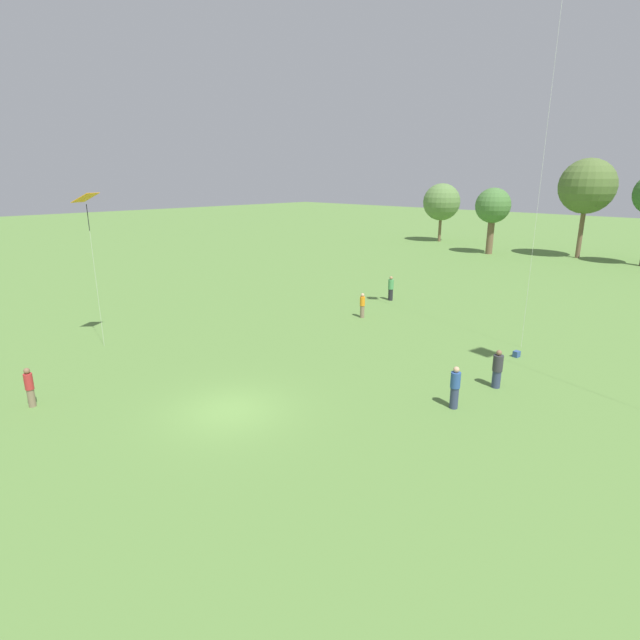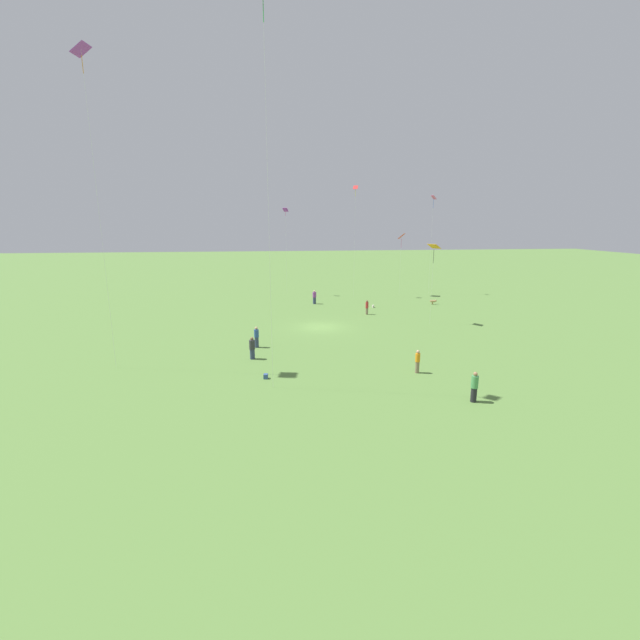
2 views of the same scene
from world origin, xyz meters
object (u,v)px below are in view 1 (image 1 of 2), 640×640
(person_0, at_px, (362,305))
(person_2, at_px, (455,388))
(person_4, at_px, (391,288))
(person_3, at_px, (30,387))
(picnic_bag_1, at_px, (516,354))
(person_5, at_px, (497,369))
(kite_5, at_px, (86,202))

(person_0, bearing_deg, person_2, 6.51)
(person_0, height_order, person_4, person_4)
(person_3, distance_m, picnic_bag_1, 22.50)
(person_2, relative_size, person_4, 0.97)
(person_4, relative_size, picnic_bag_1, 5.08)
(person_0, distance_m, person_3, 19.53)
(picnic_bag_1, bearing_deg, person_2, -84.56)
(person_4, bearing_deg, person_5, -32.42)
(person_2, xyz_separation_m, person_3, (-12.24, -11.78, -0.04))
(picnic_bag_1, bearing_deg, person_3, -120.81)
(kite_5, relative_size, picnic_bag_1, 22.71)
(person_2, bearing_deg, kite_5, 91.03)
(person_3, bearing_deg, person_0, 63.15)
(kite_5, bearing_deg, person_4, 177.42)
(person_0, bearing_deg, person_3, -51.97)
(person_4, relative_size, person_5, 1.05)
(picnic_bag_1, bearing_deg, person_0, 178.98)
(kite_5, bearing_deg, person_5, 130.07)
(person_4, height_order, person_5, person_4)
(person_0, distance_m, person_2, 13.59)
(person_4, bearing_deg, person_2, -40.88)
(person_5, bearing_deg, person_4, 154.94)
(person_5, height_order, kite_5, kite_5)
(person_0, relative_size, person_5, 0.95)
(person_4, distance_m, picnic_bag_1, 13.17)
(person_5, relative_size, kite_5, 0.21)
(kite_5, bearing_deg, person_0, 167.23)
(person_4, bearing_deg, kite_5, -99.81)
(person_3, distance_m, person_4, 24.68)
(person_0, xyz_separation_m, person_2, (11.18, -7.72, 0.05))
(kite_5, xyz_separation_m, picnic_bag_1, (16.97, 14.11, -7.55))
(person_3, height_order, kite_5, kite_5)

